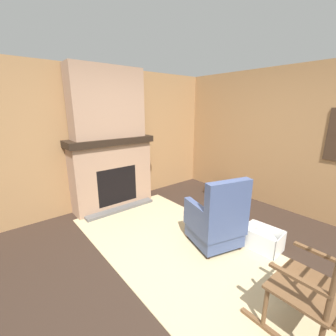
% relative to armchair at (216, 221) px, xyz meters
% --- Properties ---
extents(ground_plane, '(14.00, 14.00, 0.00)m').
position_rel_armchair_xyz_m(ground_plane, '(0.09, -0.47, -0.36)').
color(ground_plane, '#2D2119').
extents(wood_panel_wall_left, '(0.06, 5.30, 2.51)m').
position_rel_armchair_xyz_m(wood_panel_wall_left, '(-2.29, -0.47, 0.89)').
color(wood_panel_wall_left, '#9E7247').
rests_on(wood_panel_wall_left, ground).
extents(wood_panel_wall_back, '(5.30, 0.09, 2.51)m').
position_rel_armchair_xyz_m(wood_panel_wall_back, '(0.11, 1.91, 0.90)').
color(wood_panel_wall_back, '#9E7247').
rests_on(wood_panel_wall_back, ground).
extents(fireplace_hearth, '(0.61, 1.54, 1.30)m').
position_rel_armchair_xyz_m(fireplace_hearth, '(-2.05, -0.47, 0.29)').
color(fireplace_hearth, '#9E7A60').
rests_on(fireplace_hearth, ground).
extents(chimney_breast, '(0.36, 1.27, 1.19)m').
position_rel_armchair_xyz_m(chimney_breast, '(-2.06, -0.47, 1.54)').
color(chimney_breast, '#9E7A60').
rests_on(chimney_breast, fireplace_hearth).
extents(area_rug, '(3.43, 1.77, 0.01)m').
position_rel_armchair_xyz_m(area_rug, '(-0.24, -0.40, -0.36)').
color(area_rug, tan).
rests_on(area_rug, ground).
extents(armchair, '(0.78, 0.76, 0.99)m').
position_rel_armchair_xyz_m(armchair, '(0.00, 0.00, 0.00)').
color(armchair, '#3D4C75').
rests_on(armchair, ground).
extents(rocking_chair, '(0.80, 0.53, 1.23)m').
position_rel_armchair_xyz_m(rocking_chair, '(1.27, -0.41, 0.06)').
color(rocking_chair, brown).
rests_on(rocking_chair, ground).
extents(firewood_stack, '(0.57, 0.50, 0.30)m').
position_rel_armchair_xyz_m(firewood_stack, '(-1.15, 1.50, -0.25)').
color(firewood_stack, brown).
rests_on(firewood_stack, ground).
extents(laundry_basket, '(0.49, 0.37, 0.28)m').
position_rel_armchair_xyz_m(laundry_basket, '(0.44, 0.43, -0.22)').
color(laundry_basket, white).
rests_on(laundry_basket, ground).
extents(oil_lamp_vase, '(0.11, 0.11, 0.29)m').
position_rel_armchair_xyz_m(oil_lamp_vase, '(-2.10, -0.89, 1.05)').
color(oil_lamp_vase, '#99B29E').
rests_on(oil_lamp_vase, fireplace_hearth).
extents(storage_case, '(0.15, 0.21, 0.14)m').
position_rel_armchair_xyz_m(storage_case, '(-2.10, -0.19, 1.01)').
color(storage_case, black).
rests_on(storage_case, fireplace_hearth).
extents(decorative_plate_on_mantel, '(0.07, 0.25, 0.25)m').
position_rel_armchair_xyz_m(decorative_plate_on_mantel, '(-2.12, -0.46, 1.06)').
color(decorative_plate_on_mantel, gold).
rests_on(decorative_plate_on_mantel, fireplace_hearth).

